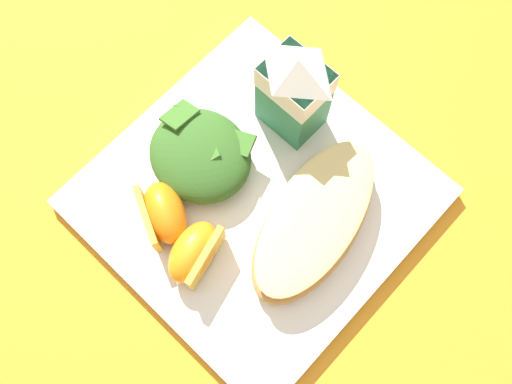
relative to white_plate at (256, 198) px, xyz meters
name	(u,v)px	position (x,y,z in m)	size (l,w,h in m)	color
ground	(256,200)	(0.00, 0.00, -0.01)	(3.00, 3.00, 0.00)	orange
white_plate	(256,198)	(0.00, 0.00, 0.00)	(0.28, 0.28, 0.02)	white
cheesy_pizza_bread	(314,221)	(0.06, 0.01, 0.03)	(0.11, 0.18, 0.04)	tan
green_salad_pile	(200,155)	(-0.06, -0.01, 0.03)	(0.10, 0.09, 0.04)	#336023
milk_carton	(295,89)	(-0.03, 0.08, 0.07)	(0.06, 0.04, 0.11)	#2D8451
orange_wedge_front	(163,214)	(-0.04, -0.07, 0.03)	(0.07, 0.06, 0.04)	orange
orange_wedge_middle	(192,251)	(0.00, -0.08, 0.03)	(0.05, 0.07, 0.04)	orange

